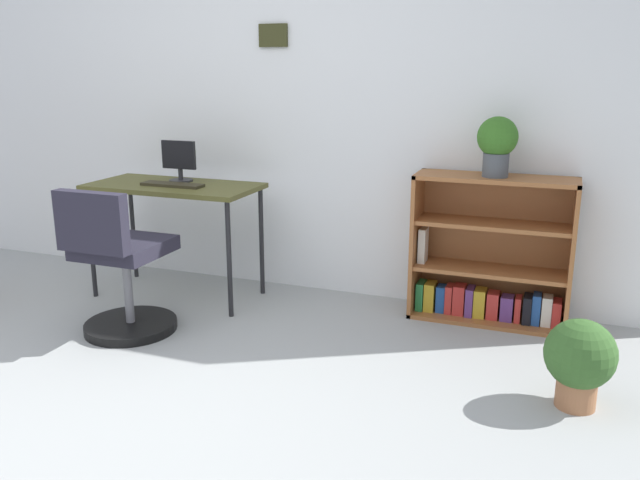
{
  "coord_description": "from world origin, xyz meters",
  "views": [
    {
      "loc": [
        1.85,
        -1.82,
        1.47
      ],
      "look_at": [
        0.67,
        1.31,
        0.57
      ],
      "focal_mm": 36.43,
      "sensor_mm": 36.0,
      "label": 1
    }
  ],
  "objects_px": {
    "keyboard": "(172,185)",
    "office_chair": "(120,271)",
    "potted_plant_on_shelf": "(497,142)",
    "bookshelf_low": "(490,258)",
    "potted_plant_floor": "(580,359)",
    "desk": "(174,194)",
    "monitor": "(179,161)"
  },
  "relations": [
    {
      "from": "monitor",
      "to": "potted_plant_floor",
      "type": "bearing_deg",
      "value": -16.63
    },
    {
      "from": "desk",
      "to": "potted_plant_on_shelf",
      "type": "xyz_separation_m",
      "value": [
        1.95,
        0.24,
        0.38
      ]
    },
    {
      "from": "potted_plant_floor",
      "to": "keyboard",
      "type": "bearing_deg",
      "value": 166.57
    },
    {
      "from": "bookshelf_low",
      "to": "potted_plant_floor",
      "type": "xyz_separation_m",
      "value": [
        0.5,
        -0.94,
        -0.14
      ]
    },
    {
      "from": "desk",
      "to": "potted_plant_floor",
      "type": "relative_size",
      "value": 2.66
    },
    {
      "from": "potted_plant_on_shelf",
      "to": "office_chair",
      "type": "bearing_deg",
      "value": -154.18
    },
    {
      "from": "desk",
      "to": "office_chair",
      "type": "height_order",
      "value": "office_chair"
    },
    {
      "from": "monitor",
      "to": "office_chair",
      "type": "xyz_separation_m",
      "value": [
        0.07,
        -0.77,
        -0.5
      ]
    },
    {
      "from": "monitor",
      "to": "keyboard",
      "type": "relative_size",
      "value": 0.65
    },
    {
      "from": "office_chair",
      "to": "bookshelf_low",
      "type": "relative_size",
      "value": 0.94
    },
    {
      "from": "monitor",
      "to": "potted_plant_floor",
      "type": "xyz_separation_m",
      "value": [
        2.46,
        -0.74,
        -0.65
      ]
    },
    {
      "from": "office_chair",
      "to": "bookshelf_low",
      "type": "bearing_deg",
      "value": 27.17
    },
    {
      "from": "monitor",
      "to": "keyboard",
      "type": "distance_m",
      "value": 0.21
    },
    {
      "from": "potted_plant_on_shelf",
      "to": "desk",
      "type": "bearing_deg",
      "value": -172.91
    },
    {
      "from": "bookshelf_low",
      "to": "potted_plant_floor",
      "type": "height_order",
      "value": "bookshelf_low"
    },
    {
      "from": "keyboard",
      "to": "monitor",
      "type": "bearing_deg",
      "value": 104.87
    },
    {
      "from": "keyboard",
      "to": "desk",
      "type": "bearing_deg",
      "value": 117.91
    },
    {
      "from": "keyboard",
      "to": "bookshelf_low",
      "type": "height_order",
      "value": "bookshelf_low"
    },
    {
      "from": "potted_plant_on_shelf",
      "to": "potted_plant_floor",
      "type": "bearing_deg",
      "value": -60.48
    },
    {
      "from": "keyboard",
      "to": "potted_plant_on_shelf",
      "type": "height_order",
      "value": "potted_plant_on_shelf"
    },
    {
      "from": "keyboard",
      "to": "office_chair",
      "type": "xyz_separation_m",
      "value": [
        0.03,
        -0.61,
        -0.38
      ]
    },
    {
      "from": "keyboard",
      "to": "office_chair",
      "type": "relative_size",
      "value": 0.48
    },
    {
      "from": "desk",
      "to": "potted_plant_floor",
      "type": "distance_m",
      "value": 2.57
    },
    {
      "from": "keyboard",
      "to": "potted_plant_floor",
      "type": "xyz_separation_m",
      "value": [
        2.42,
        -0.58,
        -0.52
      ]
    },
    {
      "from": "desk",
      "to": "office_chair",
      "type": "bearing_deg",
      "value": -84.48
    },
    {
      "from": "potted_plant_on_shelf",
      "to": "keyboard",
      "type": "bearing_deg",
      "value": -171.0
    },
    {
      "from": "monitor",
      "to": "potted_plant_on_shelf",
      "type": "distance_m",
      "value": 1.98
    },
    {
      "from": "monitor",
      "to": "potted_plant_on_shelf",
      "type": "bearing_deg",
      "value": 4.27
    },
    {
      "from": "bookshelf_low",
      "to": "potted_plant_on_shelf",
      "type": "xyz_separation_m",
      "value": [
        0.0,
        -0.05,
        0.69
      ]
    },
    {
      "from": "potted_plant_on_shelf",
      "to": "bookshelf_low",
      "type": "bearing_deg",
      "value": 90.94
    },
    {
      "from": "desk",
      "to": "office_chair",
      "type": "xyz_separation_m",
      "value": [
        0.06,
        -0.67,
        -0.31
      ]
    },
    {
      "from": "potted_plant_floor",
      "to": "bookshelf_low",
      "type": "bearing_deg",
      "value": 118.1
    }
  ]
}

